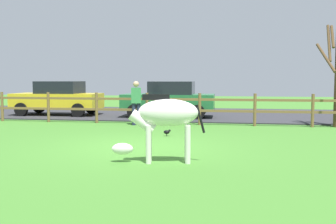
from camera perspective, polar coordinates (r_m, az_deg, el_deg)
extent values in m
plane|color=#3D7528|center=(10.27, -4.19, -4.92)|extent=(60.00, 60.00, 0.00)
cube|color=#2D2D33|center=(19.35, 2.47, -0.27)|extent=(28.00, 7.40, 0.05)
cylinder|color=brown|center=(17.60, -22.61, 0.72)|extent=(0.11, 0.11, 1.19)
cylinder|color=brown|center=(16.60, -16.72, 0.67)|extent=(0.11, 0.11, 1.19)
cylinder|color=brown|center=(15.81, -10.16, 0.60)|extent=(0.11, 0.11, 1.19)
cylinder|color=brown|center=(15.24, -3.02, 0.51)|extent=(0.11, 0.11, 1.19)
cylinder|color=brown|center=(14.92, 4.55, 0.42)|extent=(0.11, 0.11, 1.19)
cylinder|color=brown|center=(14.88, 12.31, 0.31)|extent=(0.11, 0.11, 1.19)
cylinder|color=brown|center=(15.10, 19.97, 0.19)|extent=(0.11, 0.11, 1.19)
cube|color=brown|center=(15.24, -3.02, 0.29)|extent=(20.16, 0.06, 0.09)
cube|color=brown|center=(15.22, -3.03, 1.86)|extent=(20.16, 0.06, 0.09)
cylinder|color=#513A23|center=(15.45, 22.44, 9.92)|extent=(0.12, 0.60, 0.86)
cylinder|color=#513A23|center=(15.13, 21.61, 7.23)|extent=(0.53, 1.11, 1.08)
cylinder|color=#513A23|center=(15.41, 22.01, 9.13)|extent=(0.14, 0.82, 1.37)
ellipsoid|color=white|center=(8.18, 0.02, -0.09)|extent=(1.30, 0.68, 0.56)
cylinder|color=white|center=(8.13, -2.81, -4.69)|extent=(0.11, 0.11, 0.78)
cylinder|color=white|center=(8.40, -2.72, -4.38)|extent=(0.11, 0.11, 0.78)
cylinder|color=white|center=(8.13, 2.85, -4.69)|extent=(0.11, 0.11, 0.78)
cylinder|color=white|center=(8.40, 2.76, -4.38)|extent=(0.11, 0.11, 0.78)
cylinder|color=white|center=(8.21, -3.66, -1.40)|extent=(0.62, 0.34, 0.51)
ellipsoid|color=white|center=(8.33, -6.54, -5.26)|extent=(0.47, 0.27, 0.24)
cube|color=black|center=(8.16, -1.74, 2.15)|extent=(0.56, 0.13, 0.12)
cylinder|color=black|center=(8.22, 4.70, -1.14)|extent=(0.20, 0.08, 0.54)
cylinder|color=black|center=(12.07, -0.19, -3.30)|extent=(0.01, 0.01, 0.06)
cylinder|color=black|center=(12.03, -0.22, -3.33)|extent=(0.01, 0.01, 0.06)
ellipsoid|color=black|center=(12.04, -0.20, -2.89)|extent=(0.18, 0.10, 0.12)
sphere|color=black|center=(12.02, 0.22, -2.67)|extent=(0.07, 0.07, 0.07)
cube|color=#236B38|center=(17.55, 0.07, 1.42)|extent=(4.04, 1.79, 0.70)
cube|color=black|center=(17.50, 0.56, 3.48)|extent=(1.93, 1.60, 0.56)
cylinder|color=black|center=(17.00, -4.86, 0.11)|extent=(0.60, 0.19, 0.60)
cylinder|color=black|center=(18.65, -3.65, 0.53)|extent=(0.60, 0.19, 0.60)
cylinder|color=black|center=(16.58, 4.25, 0.00)|extent=(0.60, 0.19, 0.60)
cylinder|color=black|center=(18.27, 4.66, 0.44)|extent=(0.60, 0.19, 0.60)
cube|color=yellow|center=(19.26, -15.54, 1.55)|extent=(4.02, 1.75, 0.70)
cube|color=black|center=(19.18, -15.17, 3.42)|extent=(1.92, 1.59, 0.56)
cylinder|color=black|center=(19.14, -20.25, 0.36)|extent=(0.60, 0.19, 0.60)
cylinder|color=black|center=(20.64, -17.95, 0.72)|extent=(0.60, 0.19, 0.60)
cylinder|color=black|center=(17.98, -12.72, 0.27)|extent=(0.60, 0.19, 0.60)
cylinder|color=black|center=(19.56, -10.88, 0.65)|extent=(0.60, 0.19, 0.60)
cylinder|color=#232847|center=(14.89, -4.91, -0.32)|extent=(0.14, 0.14, 0.82)
cylinder|color=#232847|center=(14.89, -4.22, -0.31)|extent=(0.14, 0.14, 0.82)
cube|color=#38844C|center=(14.84, -4.58, 2.38)|extent=(0.40, 0.30, 0.58)
sphere|color=tan|center=(14.83, -4.59, 4.00)|extent=(0.22, 0.22, 0.22)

